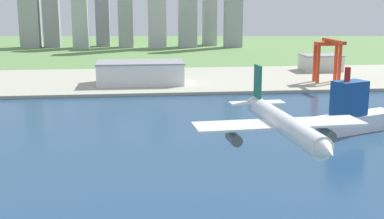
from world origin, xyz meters
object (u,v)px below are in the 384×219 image
warehouse_annex (321,62)px  port_crane_red (329,51)px  ferry_boat (355,113)px  warehouse_main (140,72)px  airplane_landing (284,124)px

warehouse_annex → port_crane_red: bearing=-106.2°
port_crane_red → ferry_boat: bearing=-106.1°
port_crane_red → warehouse_annex: bearing=73.8°
ferry_boat → port_crane_red: port_crane_red is taller
port_crane_red → warehouse_main: (-151.79, 11.60, -16.48)m
airplane_landing → port_crane_red: 317.85m
port_crane_red → warehouse_annex: size_ratio=1.21×
warehouse_main → warehouse_annex: size_ratio=1.91×
airplane_landing → ferry_boat: bearing=60.4°
port_crane_red → warehouse_main: size_ratio=0.63×
warehouse_annex → ferry_boat: bearing=-106.1°
ferry_boat → airplane_landing: bearing=-119.6°
ferry_boat → port_crane_red: bearing=73.9°
port_crane_red → warehouse_annex: 75.71m
warehouse_main → port_crane_red: bearing=-4.4°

